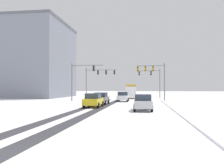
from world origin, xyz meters
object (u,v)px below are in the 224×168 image
(car_grey_second, at_px, (101,98))
(office_building_far_left_block, at_px, (23,60))
(traffic_signal_near_right, at_px, (153,73))
(car_yellow_cab_third, at_px, (93,100))
(traffic_signal_far_left, at_px, (98,76))
(traffic_signal_far_right, at_px, (152,77))
(box_truck_delivery, at_px, (131,91))
(car_white_lead, at_px, (123,97))
(traffic_signal_near_left, at_px, (80,75))
(car_silver_fourth, at_px, (143,102))

(car_grey_second, height_order, office_building_far_left_block, office_building_far_left_block)
(traffic_signal_near_right, height_order, car_yellow_cab_third, traffic_signal_near_right)
(traffic_signal_near_right, xyz_separation_m, car_grey_second, (-7.46, -9.04, -3.93))
(traffic_signal_far_left, distance_m, traffic_signal_far_right, 12.17)
(car_yellow_cab_third, relative_size, box_truck_delivery, 0.55)
(traffic_signal_far_right, height_order, box_truck_delivery, traffic_signal_far_right)
(car_white_lead, bearing_deg, traffic_signal_near_left, -179.34)
(traffic_signal_near_right, bearing_deg, car_grey_second, -129.54)
(traffic_signal_far_right, bearing_deg, traffic_signal_near_right, -91.25)
(car_silver_fourth, bearing_deg, traffic_signal_near_left, 125.09)
(car_white_lead, xyz_separation_m, car_yellow_cab_third, (-2.37, -12.04, 0.00))
(traffic_signal_far_left, bearing_deg, car_grey_second, -77.42)
(traffic_signal_far_left, relative_size, traffic_signal_far_right, 1.00)
(car_grey_second, relative_size, box_truck_delivery, 0.55)
(traffic_signal_near_left, relative_size, car_silver_fourth, 1.56)
(traffic_signal_near_right, bearing_deg, traffic_signal_far_left, 144.58)
(car_white_lead, height_order, office_building_far_left_block, office_building_far_left_block)
(traffic_signal_near_left, bearing_deg, office_building_far_left_block, 140.52)
(office_building_far_left_block, bearing_deg, traffic_signal_far_right, -2.89)
(traffic_signal_far_left, distance_m, car_yellow_cab_third, 22.76)
(car_silver_fourth, relative_size, box_truck_delivery, 0.55)
(car_yellow_cab_third, relative_size, car_silver_fourth, 0.99)
(car_yellow_cab_third, distance_m, office_building_far_left_block, 37.40)
(car_yellow_cab_third, relative_size, office_building_far_left_block, 0.19)
(traffic_signal_near_right, xyz_separation_m, traffic_signal_near_left, (-12.34, -2.11, -0.36))
(traffic_signal_near_right, distance_m, office_building_far_left_block, 34.35)
(traffic_signal_near_left, relative_size, car_white_lead, 1.58)
(car_silver_fourth, bearing_deg, box_truck_delivery, 95.59)
(car_white_lead, relative_size, car_yellow_cab_third, 1.00)
(traffic_signal_near_right, xyz_separation_m, car_yellow_cab_third, (-7.42, -14.07, -3.93))
(traffic_signal_near_left, bearing_deg, car_yellow_cab_third, -67.62)
(traffic_signal_near_right, xyz_separation_m, car_silver_fourth, (-1.68, -17.28, -3.93))
(box_truck_delivery, xyz_separation_m, office_building_far_left_block, (-26.91, 3.20, 7.45))
(traffic_signal_far_left, bearing_deg, office_building_far_left_block, 164.67)
(car_silver_fourth, height_order, office_building_far_left_block, office_building_far_left_block)
(car_yellow_cab_third, distance_m, box_truck_delivery, 24.57)
(office_building_far_left_block, bearing_deg, car_grey_second, -43.41)
(office_building_far_left_block, bearing_deg, car_white_lead, -30.62)
(traffic_signal_far_right, bearing_deg, box_truck_delivery, -160.88)
(car_yellow_cab_third, height_order, box_truck_delivery, box_truck_delivery)
(traffic_signal_far_left, relative_size, box_truck_delivery, 0.87)
(office_building_far_left_block, bearing_deg, car_yellow_cab_third, -49.11)
(traffic_signal_near_right, bearing_deg, office_building_far_left_block, 156.66)
(traffic_signal_near_right, height_order, car_silver_fourth, traffic_signal_near_right)
(traffic_signal_near_left, distance_m, car_silver_fourth, 18.87)
(car_yellow_cab_third, bearing_deg, car_silver_fourth, -29.23)
(car_grey_second, xyz_separation_m, office_building_far_left_block, (-23.83, 22.54, 8.27))
(car_white_lead, xyz_separation_m, car_silver_fourth, (3.36, -15.25, 0.00))
(car_yellow_cab_third, xyz_separation_m, box_truck_delivery, (3.03, 24.37, 0.82))
(traffic_signal_near_right, bearing_deg, traffic_signal_far_right, 88.75)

